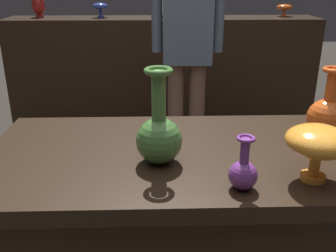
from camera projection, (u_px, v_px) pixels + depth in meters
display_plinth at (175, 252)px, 1.35m from camera, size 1.20×0.64×0.80m
back_display_shelf at (163, 75)px, 3.36m from camera, size 2.60×0.40×0.99m
vase_centerpiece at (159, 135)px, 1.11m from camera, size 0.14×0.14×0.28m
vase_tall_behind at (243, 172)px, 0.98m from camera, size 0.08×0.08×0.15m
vase_left_accent at (327, 115)px, 1.29m from camera, size 0.13×0.13×0.24m
vase_right_accent at (318, 142)px, 1.00m from camera, size 0.17×0.17×0.15m
shelf_vase_left at (100, 7)px, 3.16m from camera, size 0.13×0.13×0.12m
shelf_vase_center at (163, 12)px, 3.19m from camera, size 0.07×0.07×0.13m
shelf_vase_far_right at (284, 7)px, 3.25m from camera, size 0.13×0.13×0.10m
shelf_vase_far_left at (38, 5)px, 3.18m from camera, size 0.11×0.11×0.17m
visitor_center_back at (187, 42)px, 2.51m from camera, size 0.47×0.19×1.56m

